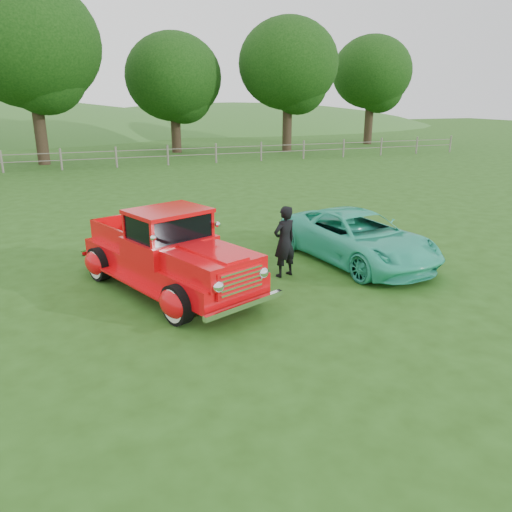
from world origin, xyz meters
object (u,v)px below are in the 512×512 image
object	(u,v)px
tree_near_east	(173,77)
man	(284,242)
tree_far_east	(372,72)
red_pickup	(169,255)
tree_mid_east	(288,64)
tree_near_west	(29,44)
teal_sedan	(357,237)

from	to	relation	value
tree_near_east	man	distance (m)	27.82
tree_far_east	red_pickup	xyz separation A→B (m)	(-22.86, -28.23, -5.06)
tree_mid_east	tree_far_east	world-z (taller)	tree_mid_east
tree_near_east	tree_near_west	bearing A→B (deg)	-156.04
teal_sedan	man	distance (m)	2.18
tree_near_east	teal_sedan	world-z (taller)	tree_near_east
man	tree_mid_east	bearing A→B (deg)	-131.13
red_pickup	tree_mid_east	bearing A→B (deg)	39.17
tree_near_east	tree_mid_east	size ratio (longest dim) A/B	0.88
tree_mid_east	tree_near_west	bearing A→B (deg)	-173.29
tree_near_west	tree_mid_east	distance (m)	17.13
tree_near_west	man	world-z (taller)	tree_near_west
tree_near_east	teal_sedan	distance (m)	27.33
tree_near_east	teal_sedan	size ratio (longest dim) A/B	1.85
tree_mid_east	teal_sedan	bearing A→B (deg)	-110.06
tree_near_west	red_pickup	distance (m)	24.20
tree_mid_east	red_pickup	xyz separation A→B (m)	(-13.86, -25.23, -5.38)
tree_mid_east	red_pickup	bearing A→B (deg)	-118.79
red_pickup	tree_near_east	bearing A→B (deg)	55.81
tree_mid_east	teal_sedan	xyz separation A→B (m)	(-9.10, -24.91, -5.55)
tree_near_east	man	size ratio (longest dim) A/B	5.06
tree_far_east	tree_near_east	bearing A→B (deg)	-176.63
tree_near_east	red_pickup	world-z (taller)	tree_near_east
tree_near_west	teal_sedan	world-z (taller)	tree_near_west
tree_near_east	red_pickup	distance (m)	28.21
tree_mid_east	tree_far_east	size ratio (longest dim) A/B	1.07
tree_far_east	teal_sedan	xyz separation A→B (m)	(-18.10, -27.91, -5.23)
tree_near_west	man	size ratio (longest dim) A/B	6.33
red_pickup	teal_sedan	size ratio (longest dim) A/B	1.17
tree_near_west	tree_far_east	distance (m)	26.49
man	tree_near_east	bearing A→B (deg)	-113.92
red_pickup	man	world-z (taller)	red_pickup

